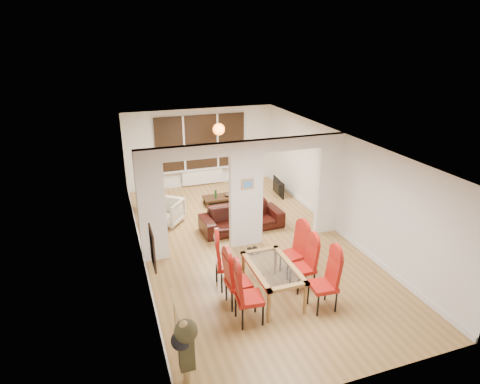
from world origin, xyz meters
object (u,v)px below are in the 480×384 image
sofa (242,218)px  armchair (167,212)px  dining_chair_la (249,294)px  dining_chair_rb (303,265)px  television (276,187)px  bowl (228,195)px  dining_table (272,281)px  coffee_table (221,200)px  dining_chair_ra (323,282)px  dining_chair_lb (238,279)px  dining_chair_rc (292,252)px  person (153,182)px  bottle (216,194)px  dining_chair_lc (228,261)px

sofa → armchair: 2.05m
dining_chair_la → dining_chair_rb: dining_chair_la is taller
television → bowl: size_ratio=4.22×
dining_table → coffee_table: bearing=85.5°
dining_chair_ra → sofa: 3.66m
dining_chair_lb → dining_chair_rc: dining_chair_rc is taller
dining_chair_rb → person: (-2.31, 4.77, 0.40)m
sofa → bottle: bearing=94.8°
dining_chair_lb → dining_table: bearing=-1.2°
dining_chair_la → dining_chair_rc: (1.38, 1.12, -0.02)m
dining_chair_la → coffee_table: (1.05, 5.33, -0.45)m
dining_chair_lb → armchair: 4.03m
person → dining_table: bearing=24.2°
dining_table → dining_chair_ra: size_ratio=1.28×
television → coffee_table: 1.87m
person → bottle: bearing=91.1°
dining_chair_lb → armchair: dining_chair_lb is taller
television → dining_chair_ra: bearing=168.4°
sofa → television: (1.82, 1.93, -0.05)m
dining_chair_rc → armchair: bearing=110.6°
bowl → coffee_table: bearing=166.0°
dining_chair_lc → person: person is taller
dining_chair_lb → television: dining_chair_lb is taller
dining_chair_lc → dining_chair_ra: dining_chair_lc is taller
dining_chair_lb → bottle: (0.88, 4.71, -0.17)m
dining_chair_rc → dining_chair_la: bearing=-152.4°
dining_chair_ra → dining_chair_rc: size_ratio=1.03×
dining_chair_ra → person: (-2.37, 5.47, 0.37)m
person → bowl: bearing=93.2°
dining_chair_rb → dining_chair_rc: size_ratio=0.97×
bowl → bottle: bearing=-172.9°
dining_chair_lb → dining_chair_rb: 1.39m
armchair → bottle: size_ratio=2.75×
dining_chair_ra → television: dining_chair_ra is taller
dining_chair_lb → dining_chair_lc: (-0.00, 0.64, 0.03)m
dining_table → bottle: dining_table is taller
dining_chair_la → bowl: (1.24, 5.28, -0.30)m
dining_table → dining_chair_la: bearing=-141.6°
dining_chair_la → bottle: bearing=86.7°
dining_chair_rc → bowl: size_ratio=5.17×
dining_chair_ra → dining_chair_rb: (-0.06, 0.70, -0.03)m
dining_chair_lb → dining_chair_ra: size_ratio=0.97×
dining_chair_rc → bowl: bearing=80.5°
sofa → television: 2.65m
dining_chair_lc → armchair: bearing=113.0°
dining_chair_rc → sofa: size_ratio=0.51×
dining_chair_lc → television: dining_chair_lc is taller
dining_chair_la → dining_chair_lc: dining_chair_lc is taller
person → armchair: bearing=19.6°
dining_chair_rb → bottle: (-0.51, 4.63, -0.15)m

